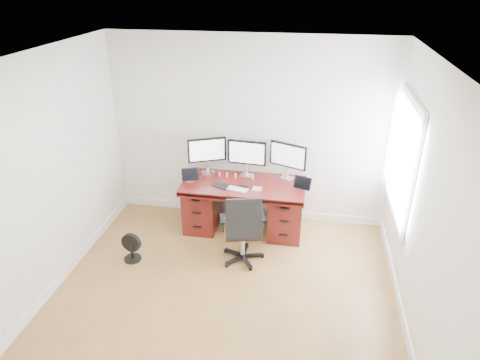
% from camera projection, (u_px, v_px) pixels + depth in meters
% --- Properties ---
extents(ground, '(4.50, 4.50, 0.00)m').
position_uv_depth(ground, '(216.00, 317.00, 4.68)').
color(ground, olive).
rests_on(ground, ground).
extents(back_wall, '(4.00, 0.10, 2.70)m').
position_uv_depth(back_wall, '(249.00, 132.00, 6.07)').
color(back_wall, silver).
rests_on(back_wall, ground).
extents(right_wall, '(0.10, 4.50, 2.70)m').
position_uv_depth(right_wall, '(431.00, 224.00, 3.87)').
color(right_wall, silver).
rests_on(right_wall, ground).
extents(desk, '(1.70, 0.80, 0.75)m').
position_uv_depth(desk, '(244.00, 204.00, 6.12)').
color(desk, '#4D120F').
rests_on(desk, ground).
extents(office_chair, '(0.64, 0.64, 0.99)m').
position_uv_depth(office_chair, '(243.00, 240.00, 5.45)').
color(office_chair, black).
rests_on(office_chair, ground).
extents(floor_fan, '(0.27, 0.22, 0.38)m').
position_uv_depth(floor_fan, '(131.00, 248.00, 5.53)').
color(floor_fan, black).
rests_on(floor_fan, ground).
extents(monitor_left, '(0.52, 0.26, 0.53)m').
position_uv_depth(monitor_left, '(207.00, 151.00, 6.12)').
color(monitor_left, silver).
rests_on(monitor_left, desk).
extents(monitor_center, '(0.55, 0.15, 0.53)m').
position_uv_depth(monitor_center, '(247.00, 154.00, 6.03)').
color(monitor_center, silver).
rests_on(monitor_center, desk).
extents(monitor_right, '(0.52, 0.24, 0.53)m').
position_uv_depth(monitor_right, '(288.00, 157.00, 5.94)').
color(monitor_right, silver).
rests_on(monitor_right, desk).
extents(tablet_left, '(0.25, 0.15, 0.19)m').
position_uv_depth(tablet_left, '(190.00, 175.00, 5.97)').
color(tablet_left, silver).
rests_on(tablet_left, desk).
extents(tablet_right, '(0.25, 0.14, 0.19)m').
position_uv_depth(tablet_right, '(302.00, 184.00, 5.73)').
color(tablet_right, silver).
rests_on(tablet_right, desk).
extents(keyboard, '(0.30, 0.19, 0.01)m').
position_uv_depth(keyboard, '(237.00, 189.00, 5.77)').
color(keyboard, white).
rests_on(keyboard, desk).
extents(trackpad, '(0.12, 0.12, 0.01)m').
position_uv_depth(trackpad, '(257.00, 189.00, 5.79)').
color(trackpad, silver).
rests_on(trackpad, desk).
extents(drawing_tablet, '(0.28, 0.24, 0.01)m').
position_uv_depth(drawing_tablet, '(221.00, 186.00, 5.86)').
color(drawing_tablet, black).
rests_on(drawing_tablet, desk).
extents(phone, '(0.12, 0.06, 0.01)m').
position_uv_depth(phone, '(244.00, 185.00, 5.88)').
color(phone, black).
rests_on(phone, desk).
extents(figurine_purple, '(0.03, 0.03, 0.08)m').
position_uv_depth(figurine_purple, '(220.00, 174.00, 6.11)').
color(figurine_purple, '#905AD6').
rests_on(figurine_purple, desk).
extents(figurine_orange, '(0.03, 0.03, 0.08)m').
position_uv_depth(figurine_orange, '(227.00, 175.00, 6.09)').
color(figurine_orange, '#F07448').
rests_on(figurine_orange, desk).
extents(figurine_pink, '(0.03, 0.03, 0.08)m').
position_uv_depth(figurine_pink, '(236.00, 175.00, 6.08)').
color(figurine_pink, pink).
rests_on(figurine_pink, desk).
extents(figurine_yellow, '(0.03, 0.03, 0.08)m').
position_uv_depth(figurine_yellow, '(253.00, 177.00, 6.04)').
color(figurine_yellow, '#D1CD60').
rests_on(figurine_yellow, desk).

